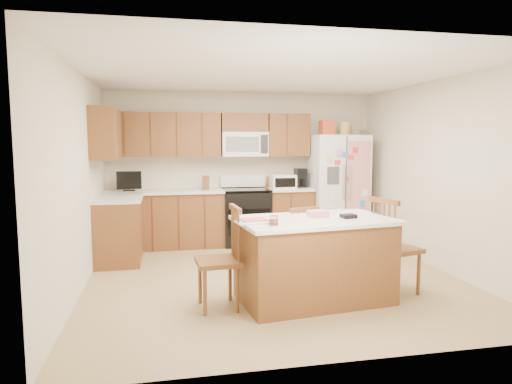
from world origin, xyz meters
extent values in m
plane|color=#9F8450|center=(0.00, 0.00, 0.00)|extent=(4.50, 4.50, 0.00)
cube|color=beige|center=(0.00, 2.25, 1.25)|extent=(4.50, 0.10, 2.50)
cube|color=beige|center=(0.00, -2.25, 1.25)|extent=(4.50, 0.10, 2.50)
cube|color=beige|center=(-2.25, 0.00, 1.25)|extent=(0.10, 4.50, 2.50)
cube|color=beige|center=(2.25, 0.00, 1.25)|extent=(0.10, 4.50, 2.50)
cube|color=white|center=(0.00, 0.00, 2.50)|extent=(4.50, 4.50, 0.04)
cube|color=brown|center=(-1.31, 1.95, 0.44)|extent=(1.87, 0.60, 0.88)
cube|color=brown|center=(0.74, 1.95, 0.44)|extent=(0.72, 0.60, 0.88)
cube|color=brown|center=(-1.95, 1.17, 0.44)|extent=(0.60, 0.95, 0.88)
cube|color=silver|center=(-1.31, 1.94, 0.90)|extent=(1.87, 0.64, 0.04)
cube|color=silver|center=(0.74, 1.94, 0.90)|extent=(0.72, 0.64, 0.04)
cube|color=silver|center=(-1.94, 1.17, 0.90)|extent=(0.64, 0.95, 0.04)
cube|color=brown|center=(-1.32, 2.08, 1.80)|extent=(1.85, 0.33, 0.70)
cube|color=brown|center=(0.75, 2.08, 1.80)|extent=(0.70, 0.33, 0.70)
cube|color=brown|center=(0.00, 2.08, 2.00)|extent=(0.76, 0.33, 0.29)
cube|color=brown|center=(-2.08, 1.17, 1.80)|extent=(0.33, 0.95, 0.70)
cube|color=#592712|center=(-1.90, 1.92, 1.80)|extent=(0.02, 0.01, 0.66)
cube|color=#592712|center=(-1.90, 1.65, 0.44)|extent=(0.02, 0.01, 0.84)
cube|color=#592712|center=(-1.50, 1.92, 1.80)|extent=(0.02, 0.01, 0.66)
cube|color=#592712|center=(-1.50, 1.65, 0.44)|extent=(0.02, 0.01, 0.84)
cube|color=#592712|center=(-1.10, 1.92, 1.80)|extent=(0.02, 0.01, 0.66)
cube|color=#592712|center=(-1.10, 1.65, 0.44)|extent=(0.02, 0.01, 0.84)
cube|color=#592712|center=(-0.70, 1.92, 1.80)|extent=(0.01, 0.01, 0.66)
cube|color=#592712|center=(-0.70, 1.65, 0.44)|extent=(0.01, 0.01, 0.84)
cube|color=#592712|center=(0.70, 1.92, 1.80)|extent=(0.01, 0.01, 0.66)
cube|color=#592712|center=(0.70, 1.65, 0.44)|extent=(0.01, 0.01, 0.84)
cube|color=white|center=(0.00, 2.06, 1.65)|extent=(0.76, 0.38, 0.40)
cube|color=slate|center=(-0.06, 1.86, 1.65)|extent=(0.54, 0.01, 0.24)
cube|color=#262626|center=(0.30, 1.86, 1.65)|extent=(0.12, 0.01, 0.30)
cube|color=brown|center=(-0.65, 1.95, 1.03)|extent=(0.10, 0.14, 0.22)
cube|color=black|center=(-1.85, 1.97, 0.93)|extent=(0.18, 0.12, 0.02)
cube|color=black|center=(-1.85, 1.97, 1.09)|extent=(0.38, 0.03, 0.28)
cube|color=#C35E00|center=(0.58, 2.03, 1.01)|extent=(0.35, 0.22, 0.18)
cube|color=white|center=(0.60, 1.80, 1.04)|extent=(0.40, 0.28, 0.23)
cube|color=black|center=(0.60, 1.66, 1.04)|extent=(0.34, 0.01, 0.15)
cube|color=black|center=(0.96, 2.00, 1.08)|extent=(0.18, 0.22, 0.32)
cylinder|color=black|center=(0.96, 1.93, 1.01)|extent=(0.12, 0.12, 0.12)
cube|color=black|center=(0.00, 1.93, 0.44)|extent=(0.76, 0.64, 0.88)
cube|color=black|center=(0.00, 1.60, 0.42)|extent=(0.68, 0.01, 0.42)
cube|color=black|center=(0.00, 1.93, 0.91)|extent=(0.76, 0.64, 0.03)
cube|color=white|center=(0.00, 2.19, 1.03)|extent=(0.76, 0.10, 0.20)
cube|color=white|center=(1.57, 1.88, 0.90)|extent=(0.90, 0.75, 1.80)
cube|color=#4C4C4C|center=(1.57, 1.49, 0.90)|extent=(0.02, 0.01, 1.75)
cube|color=silver|center=(1.52, 1.47, 1.05)|extent=(0.02, 0.03, 0.55)
cube|color=silver|center=(1.62, 1.47, 1.05)|extent=(0.02, 0.03, 0.55)
cube|color=#3F3F44|center=(1.35, 1.49, 1.15)|extent=(0.20, 0.01, 0.28)
cube|color=#D84C59|center=(1.77, 1.49, 1.05)|extent=(0.42, 0.01, 1.30)
cube|color=#BD4A23|center=(1.37, 1.88, 1.92)|extent=(0.22, 0.22, 0.24)
cylinder|color=tan|center=(1.67, 1.82, 1.91)|extent=(0.18, 0.18, 0.22)
cube|color=tan|center=(1.85, 1.96, 1.89)|extent=(0.18, 0.20, 0.18)
cube|color=brown|center=(0.23, -0.88, 0.42)|extent=(1.64, 1.04, 0.85)
cube|color=silver|center=(0.23, -0.88, 0.87)|extent=(1.72, 1.13, 0.04)
cylinder|color=#BD4A23|center=(-0.28, -1.17, 0.92)|extent=(0.08, 0.08, 0.06)
cylinder|color=white|center=(-0.28, -1.17, 0.93)|extent=(0.09, 0.09, 0.09)
cube|color=pink|center=(0.30, -0.80, 0.92)|extent=(0.22, 0.17, 0.07)
cube|color=black|center=(0.59, -0.93, 0.91)|extent=(0.16, 0.14, 0.04)
cube|color=white|center=(-0.47, -1.02, 0.90)|extent=(0.33, 0.27, 0.01)
cube|color=#D84C4C|center=(-0.43, -0.94, 0.91)|extent=(0.28, 0.23, 0.01)
cylinder|color=white|center=(-0.06, -1.12, 0.90)|extent=(0.13, 0.07, 0.01)
cube|color=brown|center=(-0.80, -0.90, 0.48)|extent=(0.45, 0.47, 0.05)
cylinder|color=brown|center=(-0.97, -0.73, 0.23)|extent=(0.04, 0.04, 0.46)
cylinder|color=brown|center=(-0.95, -1.09, 0.23)|extent=(0.04, 0.04, 0.46)
cylinder|color=brown|center=(-0.65, -0.71, 0.23)|extent=(0.04, 0.04, 0.46)
cylinder|color=brown|center=(-0.63, -1.07, 0.23)|extent=(0.04, 0.04, 0.46)
cylinder|color=brown|center=(-0.62, -0.73, 0.76)|extent=(0.02, 0.02, 0.52)
cylinder|color=brown|center=(-0.62, -0.81, 0.76)|extent=(0.02, 0.02, 0.52)
cylinder|color=brown|center=(-0.61, -0.89, 0.76)|extent=(0.02, 0.02, 0.52)
cylinder|color=brown|center=(-0.61, -0.97, 0.76)|extent=(0.02, 0.02, 0.52)
cylinder|color=brown|center=(-0.61, -1.05, 0.76)|extent=(0.02, 0.02, 0.52)
cube|color=brown|center=(-0.61, -0.89, 1.02)|extent=(0.07, 0.43, 0.05)
cube|color=brown|center=(0.21, -0.30, 0.44)|extent=(0.49, 0.48, 0.04)
cylinder|color=brown|center=(0.33, -0.12, 0.21)|extent=(0.04, 0.04, 0.42)
cylinder|color=brown|center=(0.01, -0.20, 0.21)|extent=(0.04, 0.04, 0.42)
cylinder|color=brown|center=(0.41, -0.40, 0.21)|extent=(0.04, 0.04, 0.42)
cylinder|color=brown|center=(0.09, -0.48, 0.21)|extent=(0.04, 0.04, 0.42)
cylinder|color=brown|center=(0.39, -0.42, 0.69)|extent=(0.02, 0.02, 0.47)
cylinder|color=brown|center=(0.32, -0.44, 0.69)|extent=(0.02, 0.02, 0.47)
cylinder|color=brown|center=(0.25, -0.46, 0.69)|extent=(0.02, 0.02, 0.47)
cylinder|color=brown|center=(0.18, -0.48, 0.69)|extent=(0.02, 0.02, 0.47)
cylinder|color=brown|center=(0.11, -0.50, 0.69)|extent=(0.02, 0.02, 0.47)
cube|color=brown|center=(0.25, -0.46, 0.92)|extent=(0.39, 0.14, 0.05)
cube|color=brown|center=(1.21, -0.82, 0.50)|extent=(0.55, 0.56, 0.05)
cylinder|color=brown|center=(1.42, -0.96, 0.24)|extent=(0.04, 0.04, 0.48)
cylinder|color=brown|center=(1.32, -0.59, 0.24)|extent=(0.04, 0.04, 0.48)
cylinder|color=brown|center=(1.10, -1.04, 0.24)|extent=(0.04, 0.04, 0.48)
cylinder|color=brown|center=(1.00, -0.68, 0.24)|extent=(0.04, 0.04, 0.48)
cylinder|color=brown|center=(1.07, -1.03, 0.79)|extent=(0.02, 0.02, 0.53)
cylinder|color=brown|center=(1.05, -0.95, 0.79)|extent=(0.02, 0.02, 0.53)
cylinder|color=brown|center=(1.03, -0.87, 0.79)|extent=(0.02, 0.02, 0.53)
cylinder|color=brown|center=(1.01, -0.79, 0.79)|extent=(0.02, 0.02, 0.53)
cylinder|color=brown|center=(0.99, -0.71, 0.79)|extent=(0.02, 0.02, 0.53)
cube|color=brown|center=(1.03, -0.87, 1.05)|extent=(0.16, 0.44, 0.06)
camera|label=1|loc=(-1.32, -5.40, 1.70)|focal=32.00mm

